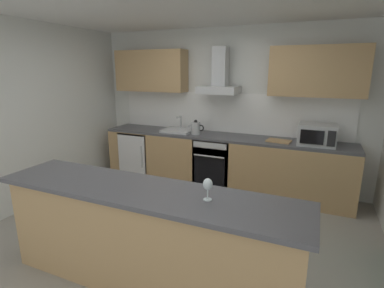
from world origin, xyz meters
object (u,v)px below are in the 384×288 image
microwave (317,135)px  sink (178,130)px  kettle (196,128)px  oven (215,161)px  refrigerator (140,154)px  chopping_board (279,141)px  range_hood (220,79)px  wine_glass (208,185)px

microwave → sink: size_ratio=1.00×
microwave → kettle: bearing=-179.8°
oven → refrigerator: oven is taller
kettle → oven: bearing=5.7°
oven → kettle: bearing=-174.3°
chopping_board → refrigerator: bearing=179.5°
refrigerator → range_hood: size_ratio=1.18×
wine_glass → chopping_board: 2.41m
kettle → range_hood: 0.87m
oven → refrigerator: size_ratio=0.94×
microwave → wine_glass: (-0.74, -2.39, 0.02)m
sink → range_hood: range_hood is taller
refrigerator → wine_glass: wine_glass is taller
oven → range_hood: range_hood is taller
refrigerator → sink: (0.77, 0.01, 0.50)m
sink → chopping_board: 1.68m
chopping_board → oven: bearing=178.6°
microwave → refrigerator: bearing=179.5°
sink → range_hood: size_ratio=0.69×
kettle → wine_glass: kettle is taller
range_hood → wine_glass: 2.75m
oven → chopping_board: 1.09m
kettle → chopping_board: size_ratio=0.85×
sink → kettle: size_ratio=1.73×
oven → kettle: 0.64m
sink → oven: bearing=-0.9°
range_hood → sink: bearing=-170.2°
wine_glass → kettle: bearing=114.8°
microwave → chopping_board: (-0.51, 0.00, -0.14)m
refrigerator → range_hood: bearing=5.2°
oven → range_hood: bearing=90.0°
sink → wine_glass: sink is taller
range_hood → oven: bearing=-90.0°
refrigerator → oven: bearing=0.1°
wine_glass → chopping_board: wine_glass is taller
oven → microwave: microwave is taller
kettle → range_hood: bearing=25.8°
refrigerator → wine_glass: size_ratio=4.78×
kettle → range_hood: (0.34, 0.16, 0.78)m
kettle → refrigerator: bearing=178.4°
range_hood → chopping_board: (0.99, -0.15, -0.88)m
kettle → chopping_board: kettle is taller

